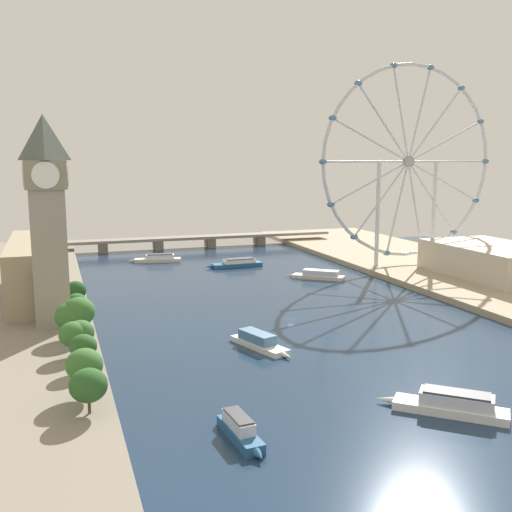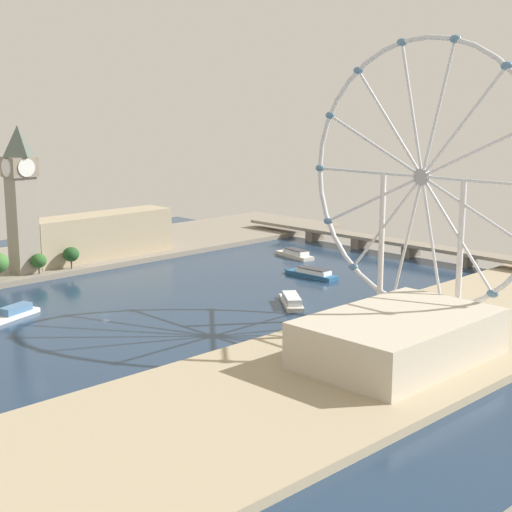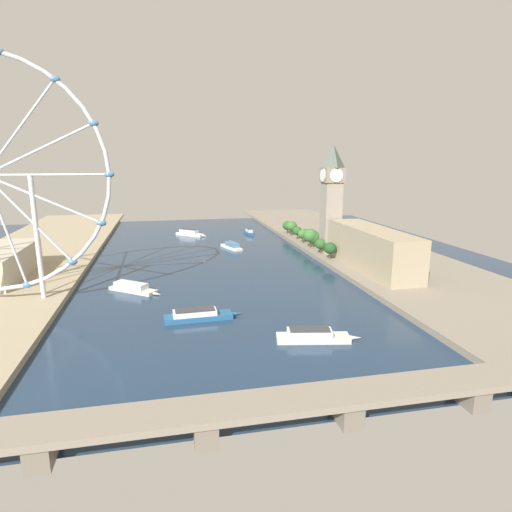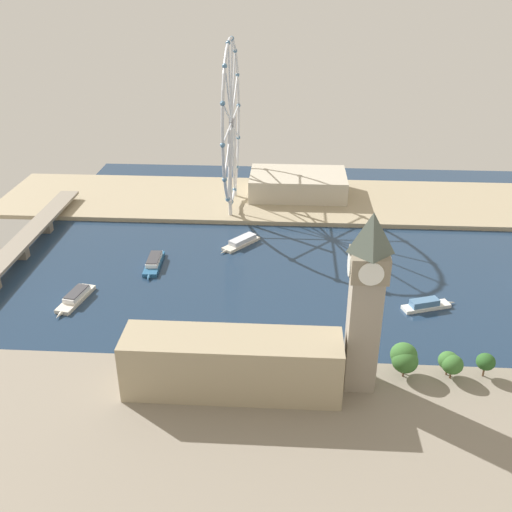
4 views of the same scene
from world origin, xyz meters
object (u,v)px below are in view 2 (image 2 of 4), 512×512
(clock_tower, at_px, (21,197))
(parliament_block, at_px, (100,235))
(riverside_hall, at_px, (399,338))
(tour_boat_4, at_px, (14,313))
(ferris_wheel, at_px, (422,178))
(tour_boat_1, at_px, (295,254))
(tour_boat_3, at_px, (312,273))
(river_bridge, at_px, (385,242))
(tour_boat_2, at_px, (291,300))

(clock_tower, relative_size, parliament_block, 0.88)
(riverside_hall, bearing_deg, clock_tower, -173.66)
(clock_tower, distance_m, tour_boat_4, 89.92)
(parliament_block, xyz_separation_m, ferris_wheel, (207.15, 19.80, 47.04))
(tour_boat_1, height_order, tour_boat_3, tour_boat_1)
(tour_boat_3, bearing_deg, river_bridge, -82.60)
(parliament_block, xyz_separation_m, tour_boat_1, (71.04, 91.47, -13.75))
(ferris_wheel, height_order, tour_boat_1, ferris_wheel)
(ferris_wheel, height_order, riverside_hall, ferris_wheel)
(river_bridge, height_order, tour_boat_1, river_bridge)
(river_bridge, relative_size, tour_boat_1, 6.62)
(parliament_block, distance_m, tour_boat_2, 146.60)
(tour_boat_3, bearing_deg, tour_boat_4, 73.47)
(ferris_wheel, bearing_deg, tour_boat_4, -139.17)
(parliament_block, bearing_deg, river_bridge, 55.31)
(river_bridge, distance_m, tour_boat_4, 239.74)
(tour_boat_1, bearing_deg, river_bridge, -107.61)
(tour_boat_4, bearing_deg, tour_boat_2, 126.72)
(tour_boat_1, xyz_separation_m, tour_boat_3, (42.92, -32.99, -0.01))
(tour_boat_2, bearing_deg, tour_boat_3, -19.23)
(river_bridge, relative_size, tour_boat_2, 7.85)
(tour_boat_3, bearing_deg, tour_boat_1, -39.72)
(tour_boat_1, xyz_separation_m, tour_boat_2, (74.66, -82.97, -0.01))
(tour_boat_2, xyz_separation_m, tour_boat_3, (-31.74, 49.98, 0.00))
(tour_boat_2, relative_size, tour_boat_4, 0.97)
(ferris_wheel, distance_m, tour_boat_4, 185.16)
(river_bridge, bearing_deg, ferris_wheel, -49.07)
(ferris_wheel, bearing_deg, tour_boat_2, -169.58)
(riverside_hall, relative_size, river_bridge, 0.32)
(tour_boat_4, bearing_deg, tour_boat_3, 146.89)
(parliament_block, distance_m, tour_boat_4, 121.35)
(riverside_hall, bearing_deg, tour_boat_3, 143.88)
(tour_boat_1, distance_m, tour_boat_3, 54.14)
(riverside_hall, bearing_deg, tour_boat_1, 143.50)
(clock_tower, bearing_deg, riverside_hall, 6.34)
(tour_boat_3, bearing_deg, riverside_hall, 141.71)
(tour_boat_1, relative_size, tour_boat_2, 1.19)
(tour_boat_2, height_order, tour_boat_3, tour_boat_3)
(parliament_block, bearing_deg, tour_boat_3, 27.16)
(ferris_wheel, relative_size, river_bridge, 0.51)
(parliament_block, relative_size, riverside_hall, 1.23)
(ferris_wheel, xyz_separation_m, tour_boat_3, (-93.18, 38.68, -60.80))
(ferris_wheel, xyz_separation_m, tour_boat_2, (-61.44, -11.30, -60.81))
(riverside_hall, height_order, tour_boat_3, riverside_hall)
(riverside_hall, bearing_deg, parliament_block, 173.23)
(parliament_block, bearing_deg, clock_tower, -82.32)
(riverside_hall, relative_size, tour_boat_4, 2.42)
(ferris_wheel, height_order, tour_boat_2, ferris_wheel)
(ferris_wheel, height_order, river_bridge, ferris_wheel)
(clock_tower, xyz_separation_m, tour_boat_2, (138.63, 61.02, -41.64))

